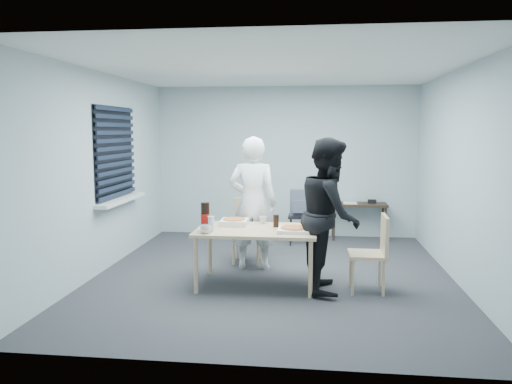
# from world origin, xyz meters

# --- Properties ---
(room) EXTENTS (5.00, 5.00, 5.00)m
(room) POSITION_xyz_m (-2.20, 0.40, 1.44)
(room) COLOR #2F2E34
(room) RESTS_ON ground
(dining_table) EXTENTS (1.42, 0.90, 0.69)m
(dining_table) POSITION_xyz_m (-0.17, -0.44, 0.63)
(dining_table) COLOR tan
(dining_table) RESTS_ON ground
(chair_far) EXTENTS (0.42, 0.42, 0.89)m
(chair_far) POSITION_xyz_m (-0.42, 0.67, 0.51)
(chair_far) COLOR tan
(chair_far) RESTS_ON ground
(chair_right) EXTENTS (0.42, 0.42, 0.89)m
(chair_right) POSITION_xyz_m (1.21, -0.51, 0.51)
(chair_right) COLOR tan
(chair_right) RESTS_ON ground
(person_white) EXTENTS (0.65, 0.42, 1.77)m
(person_white) POSITION_xyz_m (-0.30, 0.29, 0.89)
(person_white) COLOR white
(person_white) RESTS_ON ground
(person_black) EXTENTS (0.47, 0.86, 1.77)m
(person_black) POSITION_xyz_m (0.69, -0.50, 0.89)
(person_black) COLOR black
(person_black) RESTS_ON ground
(side_table) EXTENTS (0.93, 0.41, 0.62)m
(side_table) POSITION_xyz_m (1.26, 2.28, 0.54)
(side_table) COLOR #37271B
(side_table) RESTS_ON ground
(stool) EXTENTS (0.35, 0.35, 0.48)m
(stool) POSITION_xyz_m (0.27, 1.77, 0.37)
(stool) COLOR black
(stool) RESTS_ON ground
(backpack) EXTENTS (0.30, 0.22, 0.42)m
(backpack) POSITION_xyz_m (0.27, 1.76, 0.68)
(backpack) COLOR #555864
(backpack) RESTS_ON stool
(pizza_box_a) EXTENTS (0.32, 0.32, 0.08)m
(pizza_box_a) POSITION_xyz_m (-0.47, -0.24, 0.73)
(pizza_box_a) COLOR white
(pizza_box_a) RESTS_ON dining_table
(pizza_box_b) EXTENTS (0.37, 0.37, 0.05)m
(pizza_box_b) POSITION_xyz_m (0.28, -0.55, 0.71)
(pizza_box_b) COLOR white
(pizza_box_b) RESTS_ON dining_table
(mug_a) EXTENTS (0.17, 0.17, 0.10)m
(mug_a) POSITION_xyz_m (-0.71, -0.77, 0.74)
(mug_a) COLOR silver
(mug_a) RESTS_ON dining_table
(mug_b) EXTENTS (0.10, 0.10, 0.09)m
(mug_b) POSITION_xyz_m (-0.12, -0.10, 0.74)
(mug_b) COLOR silver
(mug_b) RESTS_ON dining_table
(cola_glass) EXTENTS (0.09, 0.09, 0.15)m
(cola_glass) POSITION_xyz_m (0.06, -0.31, 0.76)
(cola_glass) COLOR black
(cola_glass) RESTS_ON dining_table
(soda_bottle) EXTENTS (0.10, 0.10, 0.33)m
(soda_bottle) POSITION_xyz_m (-0.74, -0.62, 0.85)
(soda_bottle) COLOR black
(soda_bottle) RESTS_ON dining_table
(plastic_cups) EXTENTS (0.10, 0.10, 0.18)m
(plastic_cups) POSITION_xyz_m (-0.67, -0.67, 0.78)
(plastic_cups) COLOR silver
(plastic_cups) RESTS_ON dining_table
(rubber_band) EXTENTS (0.07, 0.07, 0.00)m
(rubber_band) POSITION_xyz_m (0.13, -0.75, 0.69)
(rubber_band) COLOR red
(rubber_band) RESTS_ON dining_table
(papers) EXTENTS (0.24, 0.32, 0.01)m
(papers) POSITION_xyz_m (1.11, 2.29, 0.62)
(papers) COLOR white
(papers) RESTS_ON side_table
(black_box) EXTENTS (0.14, 0.10, 0.06)m
(black_box) POSITION_xyz_m (1.48, 2.32, 0.65)
(black_box) COLOR black
(black_box) RESTS_ON side_table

